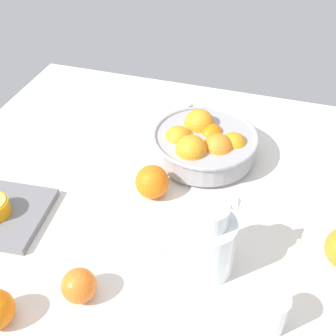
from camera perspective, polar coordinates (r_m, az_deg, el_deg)
name	(u,v)px	position (r cm, az deg, el deg)	size (l,w,h in cm)	color
ground_plane	(163,193)	(108.98, -0.61, -3.34)	(120.15, 104.55, 3.00)	silver
fruit_bowl	(205,144)	(114.64, 4.85, 3.23)	(28.06, 28.06, 11.28)	#99999E
juice_pitcher	(207,245)	(87.36, 5.15, -10.09)	(15.42, 11.02, 18.27)	white
juice_glass	(271,313)	(83.61, 13.38, -18.12)	(5.90, 5.90, 8.55)	white
loose_orange_1	(152,182)	(103.84, -2.11, -1.83)	(8.18, 8.18, 8.18)	orange
loose_orange_2	(79,286)	(86.95, -11.65, -14.94)	(6.86, 6.86, 6.86)	orange
spoon	(181,101)	(140.15, 1.66, 8.79)	(12.96, 6.50, 1.00)	silver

